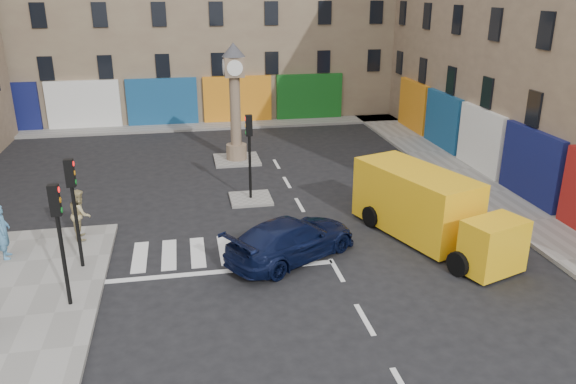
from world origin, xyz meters
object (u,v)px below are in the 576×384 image
object	(u,v)px
pedestrian_tan	(80,214)
navy_sedan	(292,239)
traffic_light_left_far	(73,196)
clock_pillar	(235,95)
yellow_van	(428,208)
pedestrian_blue	(3,231)
traffic_light_left_near	(59,226)
traffic_light_island	(249,143)

from	to	relation	value
pedestrian_tan	navy_sedan	bearing A→B (deg)	-119.75
traffic_light_left_far	clock_pillar	world-z (taller)	clock_pillar
yellow_van	pedestrian_blue	bearing A→B (deg)	157.05
traffic_light_left_far	navy_sedan	xyz separation A→B (m)	(7.01, -0.43, -1.90)
traffic_light_left_near	clock_pillar	bearing A→B (deg)	65.45
traffic_light_left_far	navy_sedan	size ratio (longest dim) A/B	0.74
navy_sedan	pedestrian_blue	distance (m)	9.78
traffic_light_left_near	pedestrian_blue	distance (m)	4.67
navy_sedan	yellow_van	world-z (taller)	yellow_van
traffic_light_island	traffic_light_left_near	bearing A→B (deg)	-128.93
traffic_light_left_far	pedestrian_tan	world-z (taller)	traffic_light_left_far
traffic_light_left_near	clock_pillar	size ratio (longest dim) A/B	0.61
traffic_light_left_near	navy_sedan	xyz separation A→B (m)	(7.01, 1.97, -1.90)
traffic_light_left_near	yellow_van	size ratio (longest dim) A/B	0.52
traffic_light_island	pedestrian_tan	bearing A→B (deg)	-155.29
traffic_light_left_near	clock_pillar	world-z (taller)	clock_pillar
clock_pillar	pedestrian_tan	xyz separation A→B (m)	(-6.62, -9.04, -2.46)
traffic_light_left_near	traffic_light_island	size ratio (longest dim) A/B	1.00
clock_pillar	traffic_light_island	bearing A→B (deg)	-90.00
pedestrian_blue	pedestrian_tan	xyz separation A→B (m)	(2.32, 1.21, -0.03)
traffic_light_left_near	navy_sedan	world-z (taller)	traffic_light_left_near
traffic_light_left_near	traffic_light_island	world-z (taller)	traffic_light_left_near
clock_pillar	navy_sedan	xyz separation A→B (m)	(0.71, -11.82, -2.83)
traffic_light_island	pedestrian_blue	size ratio (longest dim) A/B	1.91
traffic_light_left_near	traffic_light_island	xyz separation A→B (m)	(6.30, 7.80, -0.03)
pedestrian_tan	traffic_light_left_near	bearing A→B (deg)	174.86
yellow_van	traffic_light_left_far	bearing A→B (deg)	161.60
navy_sedan	pedestrian_blue	world-z (taller)	pedestrian_blue
clock_pillar	pedestrian_blue	xyz separation A→B (m)	(-8.94, -10.25, -2.43)
traffic_light_left_near	traffic_light_left_far	world-z (taller)	same
pedestrian_blue	pedestrian_tan	distance (m)	2.62
clock_pillar	yellow_van	size ratio (longest dim) A/B	0.85
clock_pillar	navy_sedan	distance (m)	12.18
pedestrian_blue	pedestrian_tan	world-z (taller)	pedestrian_blue
traffic_light_island	pedestrian_tan	distance (m)	7.44
pedestrian_blue	pedestrian_tan	size ratio (longest dim) A/B	1.04
traffic_light_left_far	traffic_light_island	world-z (taller)	traffic_light_left_far
traffic_light_left_near	traffic_light_left_far	distance (m)	2.40
traffic_light_island	yellow_van	bearing A→B (deg)	-41.59
traffic_light_left_far	yellow_van	world-z (taller)	traffic_light_left_far
traffic_light_left_far	traffic_light_island	bearing A→B (deg)	40.60
clock_pillar	yellow_van	bearing A→B (deg)	-62.28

